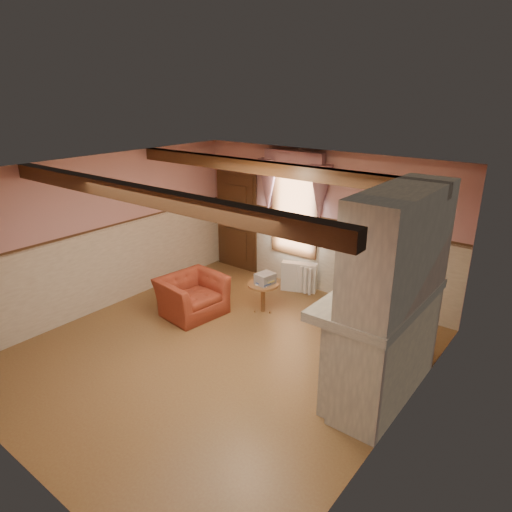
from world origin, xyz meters
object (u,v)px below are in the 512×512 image
Objects in this scene: side_table at (263,297)px; oil_lamp at (394,274)px; armchair at (192,296)px; radiator at (299,277)px; bowl at (386,286)px; mantel_clock at (401,271)px.

side_table is 2.91m from oil_lamp.
armchair is 1.55× the size of radiator.
radiator is 3.38m from bowl.
bowl is (2.53, -1.92, 1.16)m from radiator.
side_table is (0.96, 0.86, -0.08)m from armchair.
bowl is 0.27m from oil_lamp.
side_table is 1.16m from radiator.
side_table is 2.34× the size of mantel_clock.
mantel_clock is at bearing 90.00° from bowl.
armchair is at bearing -170.25° from mantel_clock.
armchair is at bearing -178.50° from bowl.
radiator is (0.03, 1.16, 0.02)m from side_table.
radiator is 1.94× the size of bowl.
oil_lamp is at bearing -77.12° from armchair.
radiator is at bearing 150.79° from mantel_clock.
mantel_clock is at bearing -5.68° from side_table.
radiator is 3.14m from mantel_clock.
oil_lamp is at bearing -11.43° from side_table.
bowl is (2.56, -0.77, 1.19)m from side_table.
side_table is 2.01× the size of oil_lamp.
side_table is 1.56× the size of bowl.
mantel_clock reaches higher than armchair.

